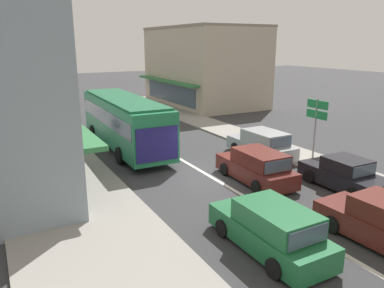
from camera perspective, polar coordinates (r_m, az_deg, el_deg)
name	(u,v)px	position (r m, az deg, el deg)	size (l,w,h in m)	color
ground_plane	(211,177)	(18.78, 2.91, -5.03)	(140.00, 140.00, 0.00)	#353538
lane_centre_line	(176,156)	(22.10, -2.52, -1.87)	(0.20, 28.00, 0.01)	silver
sidewalk_left	(49,163)	(22.08, -20.98, -2.74)	(5.20, 44.00, 0.14)	gray
kerb_right	(241,136)	(26.86, 7.50, 1.22)	(2.80, 44.00, 0.12)	gray
building_right_far	(203,66)	(41.09, 1.75, 11.80)	(9.12, 13.67, 8.13)	#B2A38E
city_bus	(124,119)	(23.71, -10.31, 3.75)	(2.92, 10.91, 3.23)	#237A4C
wagon_adjacent_lane_lead	(257,167)	(18.17, 9.81, -3.45)	(2.05, 4.56, 1.58)	#561E19
wagon_queue_gap_filler	(271,229)	(12.47, 11.91, -12.58)	(1.96, 4.51, 1.58)	#1E6638
parked_sedan_kerb_front	(345,175)	(18.44, 22.23, -4.39)	(2.00, 4.25, 1.47)	black
parked_wagon_kerb_second	(262,144)	(22.19, 10.64, -0.06)	(1.97, 4.52, 1.58)	#9EA3A8
traffic_light_downstreet	(50,84)	(36.65, -20.85, 8.53)	(0.33, 0.24, 4.20)	gray
directional_road_sign	(317,115)	(21.30, 18.45, 4.18)	(0.10, 1.40, 3.60)	gray
pedestrian_with_handbag_near	(77,130)	(25.13, -17.11, 2.06)	(0.57, 0.54, 1.63)	#4C4742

